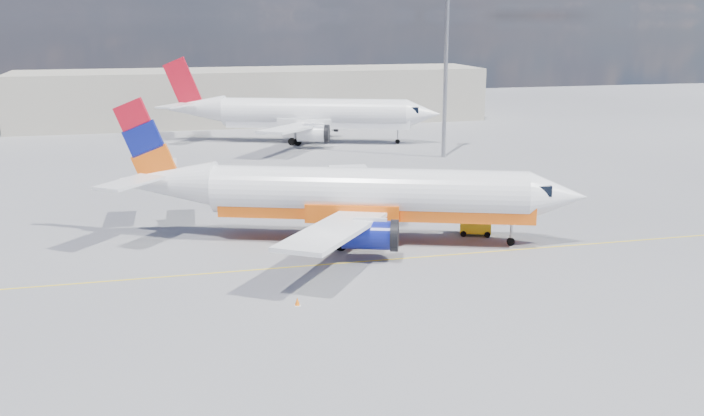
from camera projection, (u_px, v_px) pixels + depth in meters
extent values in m
plane|color=slate|center=(328.00, 280.00, 48.44)|extent=(240.00, 240.00, 0.00)
cube|color=yellow|center=(318.00, 265.00, 51.26)|extent=(70.00, 0.15, 0.01)
cube|color=#A7A18F|center=(254.00, 96.00, 119.29)|extent=(70.00, 14.00, 8.00)
cylinder|color=white|center=(368.00, 192.00, 55.79)|extent=(22.19, 10.95, 3.46)
cone|color=white|center=(558.00, 196.00, 54.45)|extent=(5.01, 4.65, 3.46)
cone|color=white|center=(167.00, 183.00, 57.20)|extent=(7.81, 5.54, 3.28)
cube|color=black|center=(537.00, 188.00, 54.46)|extent=(2.43, 2.79, 0.71)
cube|color=#EE5B0F|center=(375.00, 208.00, 56.02)|extent=(21.98, 10.38, 1.22)
cube|color=white|center=(357.00, 183.00, 63.04)|extent=(4.54, 12.48, 0.82)
cube|color=white|center=(335.00, 230.00, 49.29)|extent=(9.54, 11.92, 0.82)
cylinder|color=navy|center=(380.00, 203.00, 60.61)|extent=(4.10, 3.08, 1.93)
cylinder|color=navy|center=(370.00, 235.00, 51.77)|extent=(4.10, 3.08, 1.93)
cylinder|color=black|center=(401.00, 203.00, 60.44)|extent=(1.21, 2.18, 2.14)
cylinder|color=black|center=(395.00, 236.00, 51.61)|extent=(1.21, 2.18, 2.14)
cube|color=#EE5B0F|center=(145.00, 140.00, 56.62)|extent=(4.59, 1.93, 6.35)
cube|color=white|center=(162.00, 165.00, 60.34)|extent=(2.43, 5.16, 0.18)
cube|color=white|center=(130.00, 182.00, 54.06)|extent=(4.90, 5.38, 0.18)
cylinder|color=gray|center=(511.00, 228.00, 55.33)|extent=(0.23, 0.23, 2.14)
cylinder|color=black|center=(511.00, 242.00, 55.57)|extent=(0.62, 0.43, 0.57)
cylinder|color=black|center=(344.00, 226.00, 59.12)|extent=(0.99, 0.68, 0.92)
cylinder|color=black|center=(336.00, 244.00, 54.41)|extent=(0.99, 0.68, 0.92)
cylinder|color=white|center=(314.00, 113.00, 99.96)|extent=(23.32, 11.39, 3.63)
cone|color=white|center=(423.00, 114.00, 98.62)|extent=(5.25, 4.86, 3.63)
cone|color=white|center=(196.00, 108.00, 101.36)|extent=(8.20, 5.78, 3.45)
cube|color=black|center=(412.00, 109.00, 98.62)|extent=(2.54, 2.93, 0.75)
cube|color=white|center=(319.00, 122.00, 100.20)|extent=(23.10, 10.79, 1.28)
cube|color=white|center=(311.00, 113.00, 107.56)|extent=(4.71, 13.09, 0.86)
cube|color=white|center=(292.00, 128.00, 93.12)|extent=(9.97, 12.54, 0.86)
cylinder|color=white|center=(324.00, 123.00, 105.02)|extent=(4.30, 3.21, 2.03)
cylinder|color=white|center=(313.00, 134.00, 95.73)|extent=(4.30, 3.21, 2.03)
cylinder|color=black|center=(336.00, 123.00, 104.85)|extent=(1.26, 2.29, 2.24)
cylinder|color=black|center=(327.00, 134.00, 95.57)|extent=(1.26, 2.29, 2.24)
cube|color=red|center=(183.00, 83.00, 100.74)|extent=(4.82, 2.00, 6.66)
cube|color=white|center=(192.00, 100.00, 104.65)|extent=(2.52, 5.41, 0.19)
cube|color=white|center=(175.00, 106.00, 98.05)|extent=(5.13, 5.65, 0.19)
cylinder|color=gray|center=(398.00, 133.00, 99.52)|extent=(0.25, 0.25, 2.24)
cylinder|color=black|center=(398.00, 141.00, 99.77)|extent=(0.65, 0.44, 0.60)
cylinder|color=black|center=(301.00, 136.00, 103.44)|extent=(1.04, 0.71, 0.96)
cylinder|color=black|center=(295.00, 142.00, 98.49)|extent=(1.04, 0.71, 0.96)
cylinder|color=black|center=(463.00, 230.00, 58.96)|extent=(0.47, 0.32, 0.44)
cylinder|color=black|center=(463.00, 234.00, 57.78)|extent=(0.47, 0.32, 0.44)
cylinder|color=black|center=(487.00, 230.00, 58.74)|extent=(0.47, 0.32, 0.44)
cylinder|color=black|center=(487.00, 235.00, 57.56)|extent=(0.47, 0.32, 0.44)
cube|color=yellow|center=(475.00, 226.00, 58.16)|extent=(2.56, 1.97, 0.87)
cube|color=black|center=(470.00, 217.00, 58.04)|extent=(1.36, 1.36, 0.52)
cube|color=white|center=(297.00, 305.00, 44.08)|extent=(0.35, 0.35, 0.03)
cone|color=orange|center=(297.00, 301.00, 44.02)|extent=(0.30, 0.30, 0.45)
cylinder|color=gray|center=(446.00, 63.00, 87.84)|extent=(0.47, 0.47, 21.47)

